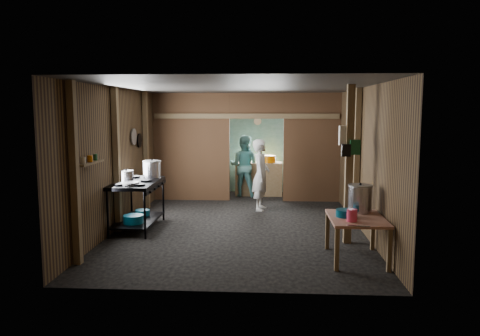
# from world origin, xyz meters

# --- Properties ---
(floor) EXTENTS (4.50, 7.00, 0.00)m
(floor) POSITION_xyz_m (0.00, 0.00, 0.00)
(floor) COLOR black
(floor) RESTS_ON ground
(ceiling) EXTENTS (4.50, 7.00, 0.00)m
(ceiling) POSITION_xyz_m (0.00, 0.00, 2.60)
(ceiling) COLOR #43403B
(ceiling) RESTS_ON ground
(wall_back) EXTENTS (4.50, 0.00, 2.60)m
(wall_back) POSITION_xyz_m (0.00, 3.50, 1.30)
(wall_back) COLOR brown
(wall_back) RESTS_ON ground
(wall_front) EXTENTS (4.50, 0.00, 2.60)m
(wall_front) POSITION_xyz_m (0.00, -3.50, 1.30)
(wall_front) COLOR brown
(wall_front) RESTS_ON ground
(wall_left) EXTENTS (0.00, 7.00, 2.60)m
(wall_left) POSITION_xyz_m (-2.25, 0.00, 1.30)
(wall_left) COLOR brown
(wall_left) RESTS_ON ground
(wall_right) EXTENTS (0.00, 7.00, 2.60)m
(wall_right) POSITION_xyz_m (2.25, 0.00, 1.30)
(wall_right) COLOR brown
(wall_right) RESTS_ON ground
(partition_left) EXTENTS (1.85, 0.10, 2.60)m
(partition_left) POSITION_xyz_m (-1.32, 2.20, 1.30)
(partition_left) COLOR brown
(partition_left) RESTS_ON floor
(partition_right) EXTENTS (1.35, 0.10, 2.60)m
(partition_right) POSITION_xyz_m (1.57, 2.20, 1.30)
(partition_right) COLOR brown
(partition_right) RESTS_ON floor
(partition_header) EXTENTS (1.30, 0.10, 0.60)m
(partition_header) POSITION_xyz_m (0.25, 2.20, 2.30)
(partition_header) COLOR brown
(partition_header) RESTS_ON wall_back
(turquoise_panel) EXTENTS (4.40, 0.06, 2.50)m
(turquoise_panel) POSITION_xyz_m (0.00, 3.44, 1.25)
(turquoise_panel) COLOR #7FB4B5
(turquoise_panel) RESTS_ON wall_back
(back_counter) EXTENTS (1.20, 0.50, 0.85)m
(back_counter) POSITION_xyz_m (0.30, 2.95, 0.42)
(back_counter) COLOR #7B654A
(back_counter) RESTS_ON floor
(wall_clock) EXTENTS (0.20, 0.03, 0.20)m
(wall_clock) POSITION_xyz_m (0.25, 3.40, 1.90)
(wall_clock) COLOR beige
(wall_clock) RESTS_ON wall_back
(post_left_a) EXTENTS (0.10, 0.12, 2.60)m
(post_left_a) POSITION_xyz_m (-2.18, -2.60, 1.30)
(post_left_a) COLOR #7B654A
(post_left_a) RESTS_ON floor
(post_left_b) EXTENTS (0.10, 0.12, 2.60)m
(post_left_b) POSITION_xyz_m (-2.18, -0.80, 1.30)
(post_left_b) COLOR #7B654A
(post_left_b) RESTS_ON floor
(post_left_c) EXTENTS (0.10, 0.12, 2.60)m
(post_left_c) POSITION_xyz_m (-2.18, 1.20, 1.30)
(post_left_c) COLOR #7B654A
(post_left_c) RESTS_ON floor
(post_right) EXTENTS (0.10, 0.12, 2.60)m
(post_right) POSITION_xyz_m (2.18, -0.20, 1.30)
(post_right) COLOR #7B654A
(post_right) RESTS_ON floor
(post_free) EXTENTS (0.12, 0.12, 2.60)m
(post_free) POSITION_xyz_m (1.85, -1.30, 1.30)
(post_free) COLOR #7B654A
(post_free) RESTS_ON floor
(cross_beam) EXTENTS (4.40, 0.12, 0.12)m
(cross_beam) POSITION_xyz_m (0.00, 2.15, 2.05)
(cross_beam) COLOR #7B654A
(cross_beam) RESTS_ON wall_left
(pan_lid_big) EXTENTS (0.03, 0.34, 0.34)m
(pan_lid_big) POSITION_xyz_m (-2.21, 0.40, 1.65)
(pan_lid_big) COLOR gray
(pan_lid_big) RESTS_ON wall_left
(pan_lid_small) EXTENTS (0.03, 0.30, 0.30)m
(pan_lid_small) POSITION_xyz_m (-2.21, 0.80, 1.55)
(pan_lid_small) COLOR black
(pan_lid_small) RESTS_ON wall_left
(wall_shelf) EXTENTS (0.14, 0.80, 0.03)m
(wall_shelf) POSITION_xyz_m (-2.15, -2.10, 1.40)
(wall_shelf) COLOR #7B654A
(wall_shelf) RESTS_ON wall_left
(jar_white) EXTENTS (0.07, 0.07, 0.10)m
(jar_white) POSITION_xyz_m (-2.15, -2.35, 1.47)
(jar_white) COLOR beige
(jar_white) RESTS_ON wall_shelf
(jar_yellow) EXTENTS (0.08, 0.08, 0.10)m
(jar_yellow) POSITION_xyz_m (-2.15, -2.10, 1.47)
(jar_yellow) COLOR #CC6400
(jar_yellow) RESTS_ON wall_shelf
(jar_green) EXTENTS (0.06, 0.06, 0.10)m
(jar_green) POSITION_xyz_m (-2.15, -1.88, 1.47)
(jar_green) COLOR #144D27
(jar_green) RESTS_ON wall_shelf
(bag_white) EXTENTS (0.22, 0.15, 0.32)m
(bag_white) POSITION_xyz_m (1.80, -1.22, 1.78)
(bag_white) COLOR beige
(bag_white) RESTS_ON post_free
(bag_green) EXTENTS (0.16, 0.12, 0.24)m
(bag_green) POSITION_xyz_m (1.92, -1.36, 1.60)
(bag_green) COLOR #144D27
(bag_green) RESTS_ON post_free
(bag_black) EXTENTS (0.14, 0.10, 0.20)m
(bag_black) POSITION_xyz_m (1.78, -1.38, 1.55)
(bag_black) COLOR black
(bag_black) RESTS_ON post_free
(gas_range) EXTENTS (0.77, 1.51, 0.89)m
(gas_range) POSITION_xyz_m (-1.88, -0.61, 0.44)
(gas_range) COLOR black
(gas_range) RESTS_ON floor
(prep_table) EXTENTS (0.79, 1.08, 0.64)m
(prep_table) POSITION_xyz_m (1.83, -2.17, 0.32)
(prep_table) COLOR #A6725E
(prep_table) RESTS_ON floor
(stove_pot_large) EXTENTS (0.44, 0.44, 0.35)m
(stove_pot_large) POSITION_xyz_m (-1.71, -0.14, 1.05)
(stove_pot_large) COLOR #AEAEBB
(stove_pot_large) RESTS_ON gas_range
(stove_pot_med) EXTENTS (0.29, 0.29, 0.23)m
(stove_pot_med) POSITION_xyz_m (-2.05, -0.69, 0.98)
(stove_pot_med) COLOR #AEAEBB
(stove_pot_med) RESTS_ON gas_range
(frying_pan) EXTENTS (0.42, 0.59, 0.07)m
(frying_pan) POSITION_xyz_m (-1.88, -1.03, 0.92)
(frying_pan) COLOR gray
(frying_pan) RESTS_ON gas_range
(blue_tub_front) EXTENTS (0.36, 0.36, 0.15)m
(blue_tub_front) POSITION_xyz_m (-1.88, -0.89, 0.25)
(blue_tub_front) COLOR #054259
(blue_tub_front) RESTS_ON gas_range
(blue_tub_back) EXTENTS (0.28, 0.28, 0.11)m
(blue_tub_back) POSITION_xyz_m (-1.88, -0.29, 0.23)
(blue_tub_back) COLOR #054259
(blue_tub_back) RESTS_ON gas_range
(stock_pot) EXTENTS (0.43, 0.43, 0.44)m
(stock_pot) POSITION_xyz_m (1.94, -1.81, 0.84)
(stock_pot) COLOR #AEAEBB
(stock_pot) RESTS_ON prep_table
(wash_basin) EXTENTS (0.30, 0.30, 0.11)m
(wash_basin) POSITION_xyz_m (1.67, -2.15, 0.69)
(wash_basin) COLOR #054259
(wash_basin) RESTS_ON prep_table
(pink_bucket) EXTENTS (0.16, 0.16, 0.17)m
(pink_bucket) POSITION_xyz_m (1.71, -2.44, 0.73)
(pink_bucket) COLOR #E93860
(pink_bucket) RESTS_ON prep_table
(knife) EXTENTS (0.30, 0.10, 0.01)m
(knife) POSITION_xyz_m (1.75, -2.70, 0.64)
(knife) COLOR #AEAEBB
(knife) RESTS_ON prep_table
(yellow_tub) EXTENTS (0.33, 0.33, 0.18)m
(yellow_tub) POSITION_xyz_m (0.56, 2.95, 0.94)
(yellow_tub) COLOR #CC6400
(yellow_tub) RESTS_ON back_counter
(cook) EXTENTS (0.43, 0.61, 1.56)m
(cook) POSITION_xyz_m (0.38, 1.15, 0.78)
(cook) COLOR silver
(cook) RESTS_ON floor
(worker_back) EXTENTS (0.87, 0.75, 1.56)m
(worker_back) POSITION_xyz_m (-0.08, 2.78, 0.78)
(worker_back) COLOR #559A99
(worker_back) RESTS_ON floor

